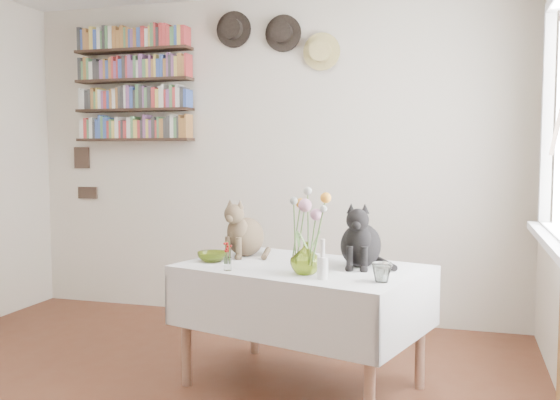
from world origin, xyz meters
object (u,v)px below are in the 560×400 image
(dining_table, at_px, (303,296))
(tabby_cat, at_px, (246,226))
(flower_vase, at_px, (306,258))
(bookshelf_unit, at_px, (134,85))
(black_cat, at_px, (361,233))

(dining_table, distance_m, tabby_cat, 0.58)
(tabby_cat, bearing_deg, flower_vase, -30.58)
(bookshelf_unit, bearing_deg, flower_vase, -39.97)
(flower_vase, bearing_deg, black_cat, 50.75)
(flower_vase, xyz_separation_m, bookshelf_unit, (-1.82, 1.53, 1.08))
(black_cat, distance_m, flower_vase, 0.39)
(dining_table, height_order, flower_vase, flower_vase)
(black_cat, bearing_deg, dining_table, -168.51)
(dining_table, relative_size, black_cat, 4.02)
(tabby_cat, relative_size, flower_vase, 2.12)
(flower_vase, bearing_deg, bookshelf_unit, 140.03)
(dining_table, height_order, bookshelf_unit, bookshelf_unit)
(tabby_cat, relative_size, black_cat, 0.97)
(bookshelf_unit, bearing_deg, black_cat, -31.01)
(dining_table, distance_m, bookshelf_unit, 2.56)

